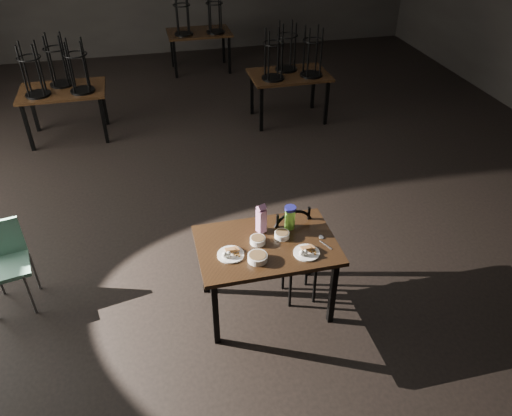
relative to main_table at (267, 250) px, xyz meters
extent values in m
plane|color=black|center=(0.15, 1.74, -0.67)|extent=(12.00, 12.00, 0.00)
cube|color=black|center=(0.00, 0.00, 0.06)|extent=(1.20, 0.80, 0.04)
cube|color=black|center=(-0.52, -0.32, -0.32)|extent=(0.05, 0.05, 0.71)
cube|color=black|center=(0.52, -0.32, -0.32)|extent=(0.05, 0.05, 0.71)
cube|color=black|center=(-0.52, 0.32, -0.32)|extent=(0.05, 0.05, 0.71)
cube|color=black|center=(0.52, 0.32, -0.32)|extent=(0.05, 0.05, 0.71)
cylinder|color=white|center=(-0.33, -0.08, 0.09)|extent=(0.23, 0.23, 0.01)
cube|color=#9E6638|center=(-0.33, -0.04, 0.13)|extent=(0.08, 0.08, 0.04)
cube|color=#9E6638|center=(-0.30, -0.04, 0.13)|extent=(0.09, 0.09, 0.03)
ellipsoid|color=white|center=(-0.39, -0.11, 0.12)|extent=(0.04, 0.04, 0.05)
ellipsoid|color=white|center=(-0.35, -0.11, 0.12)|extent=(0.04, 0.04, 0.05)
cylinder|color=white|center=(0.29, -0.20, 0.09)|extent=(0.22, 0.22, 0.01)
cube|color=#9E6638|center=(0.30, -0.17, 0.13)|extent=(0.08, 0.08, 0.04)
cube|color=#9E6638|center=(0.32, -0.17, 0.13)|extent=(0.09, 0.09, 0.03)
ellipsoid|color=white|center=(0.24, -0.23, 0.12)|extent=(0.04, 0.04, 0.05)
ellipsoid|color=white|center=(0.27, -0.23, 0.12)|extent=(0.04, 0.04, 0.05)
cylinder|color=white|center=(-0.07, 0.03, 0.10)|extent=(0.13, 0.13, 0.05)
cylinder|color=brown|center=(-0.07, 0.03, 0.12)|extent=(0.11, 0.11, 0.01)
cylinder|color=white|center=(0.15, 0.05, 0.10)|extent=(0.13, 0.13, 0.05)
cylinder|color=brown|center=(0.15, 0.05, 0.12)|extent=(0.11, 0.11, 0.01)
cylinder|color=white|center=(-0.13, -0.19, 0.11)|extent=(0.16, 0.16, 0.06)
cylinder|color=brown|center=(-0.13, -0.19, 0.13)|extent=(0.14, 0.14, 0.01)
cube|color=#911A6F|center=(-0.01, 0.18, 0.19)|extent=(0.09, 0.09, 0.23)
cube|color=#911A6F|center=(-0.01, 0.18, 0.33)|extent=(0.09, 0.09, 0.07)
cylinder|color=#80DB40|center=(0.26, 0.17, 0.17)|extent=(0.11, 0.11, 0.19)
cylinder|color=navy|center=(0.26, 0.17, 0.29)|extent=(0.13, 0.13, 0.03)
ellipsoid|color=silver|center=(0.49, -0.03, 0.08)|extent=(0.07, 0.08, 0.01)
cube|color=silver|center=(0.49, -0.14, 0.08)|extent=(0.07, 0.14, 0.00)
cylinder|color=black|center=(0.33, 0.06, -0.20)|extent=(0.42, 0.42, 0.03)
torus|color=black|center=(0.31, 0.23, 0.01)|extent=(0.40, 0.09, 0.40)
cylinder|color=black|center=(0.45, 0.18, -0.44)|extent=(0.03, 0.03, 0.47)
cylinder|color=black|center=(0.21, 0.18, -0.44)|extent=(0.03, 0.03, 0.47)
cylinder|color=black|center=(0.21, -0.06, -0.44)|extent=(0.03, 0.03, 0.47)
cylinder|color=black|center=(0.45, -0.06, -0.44)|extent=(0.03, 0.03, 0.47)
cube|color=#70AF94|center=(-2.27, 0.57, -0.22)|extent=(0.46, 0.46, 0.04)
cylinder|color=slate|center=(-2.10, 0.40, -0.45)|extent=(0.02, 0.02, 0.45)
cylinder|color=slate|center=(-2.10, 0.73, -0.45)|extent=(0.02, 0.02, 0.45)
cube|color=black|center=(-1.99, 4.05, 0.06)|extent=(1.20, 0.80, 0.04)
cube|color=black|center=(-2.51, 3.73, -0.32)|extent=(0.05, 0.05, 0.71)
cube|color=black|center=(-1.47, 3.73, -0.32)|extent=(0.05, 0.05, 0.71)
cube|color=black|center=(-2.51, 4.37, -0.32)|extent=(0.05, 0.05, 0.71)
cube|color=black|center=(-1.47, 4.37, -0.32)|extent=(0.05, 0.05, 0.71)
cylinder|color=black|center=(-2.29, 3.90, 0.09)|extent=(0.34, 0.34, 0.03)
torus|color=black|center=(-2.29, 3.90, 0.59)|extent=(0.32, 0.32, 0.02)
cylinder|color=black|center=(-2.20, 4.00, 0.46)|extent=(0.03, 0.03, 0.70)
cylinder|color=black|center=(-2.39, 4.00, 0.46)|extent=(0.03, 0.03, 0.70)
cylinder|color=black|center=(-2.39, 3.80, 0.46)|extent=(0.03, 0.03, 0.70)
cylinder|color=black|center=(-2.20, 3.80, 0.46)|extent=(0.03, 0.03, 0.70)
cylinder|color=black|center=(-1.69, 3.90, 0.09)|extent=(0.34, 0.34, 0.03)
torus|color=black|center=(-1.69, 3.90, 0.59)|extent=(0.32, 0.32, 0.02)
cylinder|color=black|center=(-1.60, 4.00, 0.46)|extent=(0.03, 0.03, 0.70)
cylinder|color=black|center=(-1.79, 4.00, 0.46)|extent=(0.03, 0.03, 0.70)
cylinder|color=black|center=(-1.79, 3.80, 0.46)|extent=(0.03, 0.03, 0.70)
cylinder|color=black|center=(-1.60, 3.80, 0.46)|extent=(0.03, 0.03, 0.70)
cylinder|color=black|center=(-1.99, 4.23, 0.09)|extent=(0.34, 0.34, 0.03)
torus|color=black|center=(-1.99, 4.23, 0.59)|extent=(0.32, 0.32, 0.02)
cylinder|color=black|center=(-1.90, 4.33, 0.46)|extent=(0.03, 0.03, 0.70)
cylinder|color=black|center=(-2.09, 4.33, 0.46)|extent=(0.03, 0.03, 0.70)
cylinder|color=black|center=(-2.09, 4.13, 0.46)|extent=(0.03, 0.03, 0.70)
cylinder|color=black|center=(-1.90, 4.13, 0.46)|extent=(0.03, 0.03, 0.70)
cube|color=black|center=(1.36, 3.90, 0.06)|extent=(1.20, 0.80, 0.04)
cube|color=black|center=(0.84, 3.58, -0.32)|extent=(0.05, 0.05, 0.71)
cube|color=black|center=(1.88, 3.58, -0.32)|extent=(0.05, 0.05, 0.71)
cube|color=black|center=(0.84, 4.22, -0.32)|extent=(0.05, 0.05, 0.71)
cube|color=black|center=(1.88, 4.22, -0.32)|extent=(0.05, 0.05, 0.71)
cylinder|color=black|center=(1.06, 3.75, 0.09)|extent=(0.34, 0.34, 0.03)
torus|color=black|center=(1.06, 3.75, 0.59)|extent=(0.32, 0.32, 0.02)
cylinder|color=black|center=(1.16, 3.85, 0.46)|extent=(0.03, 0.03, 0.70)
cylinder|color=black|center=(0.96, 3.85, 0.46)|extent=(0.03, 0.03, 0.70)
cylinder|color=black|center=(0.96, 3.65, 0.46)|extent=(0.03, 0.03, 0.70)
cylinder|color=black|center=(1.16, 3.65, 0.46)|extent=(0.03, 0.03, 0.70)
cylinder|color=black|center=(1.66, 3.75, 0.09)|extent=(0.34, 0.34, 0.03)
torus|color=black|center=(1.66, 3.75, 0.59)|extent=(0.32, 0.32, 0.02)
cylinder|color=black|center=(1.76, 3.85, 0.46)|extent=(0.03, 0.03, 0.70)
cylinder|color=black|center=(1.56, 3.85, 0.46)|extent=(0.03, 0.03, 0.70)
cylinder|color=black|center=(1.56, 3.65, 0.46)|extent=(0.03, 0.03, 0.70)
cylinder|color=black|center=(1.76, 3.65, 0.46)|extent=(0.03, 0.03, 0.70)
cylinder|color=black|center=(1.36, 4.08, 0.09)|extent=(0.34, 0.34, 0.03)
torus|color=black|center=(1.36, 4.08, 0.59)|extent=(0.32, 0.32, 0.02)
cylinder|color=black|center=(1.46, 4.18, 0.46)|extent=(0.03, 0.03, 0.70)
cylinder|color=black|center=(1.26, 4.18, 0.46)|extent=(0.03, 0.03, 0.70)
cylinder|color=black|center=(1.26, 3.98, 0.46)|extent=(0.03, 0.03, 0.70)
cylinder|color=black|center=(1.46, 3.98, 0.46)|extent=(0.03, 0.03, 0.70)
cube|color=black|center=(0.32, 6.48, 0.06)|extent=(1.20, 0.80, 0.04)
cube|color=black|center=(-0.20, 6.16, -0.32)|extent=(0.05, 0.05, 0.71)
cube|color=black|center=(0.84, 6.16, -0.32)|extent=(0.05, 0.05, 0.71)
cube|color=black|center=(-0.20, 6.80, -0.32)|extent=(0.05, 0.05, 0.71)
cube|color=black|center=(0.84, 6.80, -0.32)|extent=(0.05, 0.05, 0.71)
cylinder|color=black|center=(0.02, 6.33, 0.09)|extent=(0.34, 0.34, 0.03)
torus|color=black|center=(0.02, 6.33, 0.59)|extent=(0.32, 0.32, 0.02)
cylinder|color=black|center=(0.12, 6.43, 0.46)|extent=(0.03, 0.03, 0.70)
cylinder|color=black|center=(-0.08, 6.43, 0.46)|extent=(0.03, 0.03, 0.70)
cylinder|color=black|center=(-0.08, 6.23, 0.46)|extent=(0.03, 0.03, 0.70)
cylinder|color=black|center=(0.12, 6.23, 0.46)|extent=(0.03, 0.03, 0.70)
cylinder|color=black|center=(0.62, 6.33, 0.09)|extent=(0.34, 0.34, 0.03)
torus|color=black|center=(0.62, 6.33, 0.59)|extent=(0.32, 0.32, 0.02)
cylinder|color=black|center=(0.72, 6.43, 0.46)|extent=(0.03, 0.03, 0.70)
cylinder|color=black|center=(0.52, 6.43, 0.46)|extent=(0.03, 0.03, 0.70)
cylinder|color=black|center=(0.52, 6.23, 0.46)|extent=(0.03, 0.03, 0.70)
cylinder|color=black|center=(0.72, 6.23, 0.46)|extent=(0.03, 0.03, 0.70)
camera|label=1|loc=(-0.86, -3.22, 2.80)|focal=35.00mm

